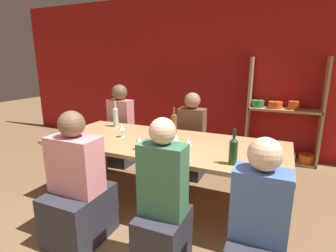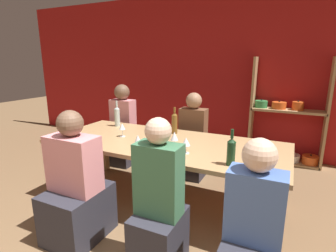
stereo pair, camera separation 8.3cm
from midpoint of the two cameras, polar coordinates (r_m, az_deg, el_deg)
wall_back_red at (r=4.68m, az=11.10°, el=11.05°), size 8.80×0.06×2.70m
shelf_unit at (r=4.47m, az=22.99°, el=-0.19°), size 1.08×0.30×1.63m
dining_table at (r=2.86m, az=-1.64°, el=-4.72°), size 2.56×1.07×0.72m
wine_bottle_green at (r=3.12m, az=0.54°, el=0.73°), size 0.07×0.07×0.32m
wine_bottle_dark at (r=3.53m, az=-12.00°, el=2.09°), size 0.07×0.07×0.34m
wine_bottle_amber at (r=2.25m, az=13.01°, el=-5.20°), size 0.07×0.07×0.31m
wine_glass_red_a at (r=2.46m, az=3.29°, el=-3.48°), size 0.08×0.08×0.16m
wine_glass_white_a at (r=2.58m, az=-7.28°, el=-2.92°), size 0.07×0.07×0.15m
wine_glass_white_b at (r=3.03m, az=-10.82°, el=-0.29°), size 0.07×0.07×0.16m
wine_glass_red_b at (r=2.57m, az=0.69°, el=-2.30°), size 0.08×0.08×0.18m
wine_glass_red_c at (r=3.13m, az=-1.23°, el=0.37°), size 0.06×0.06×0.16m
wine_glass_white_c at (r=3.31m, az=-2.71°, el=1.16°), size 0.08×0.08×0.16m
cell_phone at (r=2.40m, az=-2.34°, el=-6.58°), size 0.13×0.17×0.01m
person_near_a at (r=2.52m, az=-19.90°, el=-13.97°), size 0.44×0.56×1.18m
person_far_a at (r=3.64m, az=4.45°, el=-4.16°), size 0.36×0.44×1.17m
person_near_b at (r=1.97m, az=17.57°, el=-22.42°), size 0.36×0.45×1.13m
person_far_b at (r=4.10m, az=-10.68°, el=-1.80°), size 0.36×0.45×1.23m
person_near_c at (r=2.10m, az=-2.30°, el=-18.46°), size 0.34×0.43×1.19m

